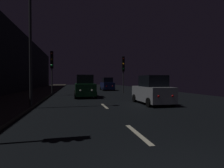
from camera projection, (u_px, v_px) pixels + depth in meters
The scene contains 10 objects.
ground at pixel (87, 92), 26.81m from camera, with size 25.55×84.00×0.02m, color black.
sidewalk_left at pixel (39, 92), 25.45m from camera, with size 4.40×84.00×0.15m, color #38332B.
building_facade_left at pixel (10, 59), 21.40m from camera, with size 0.80×63.00×8.36m, color black.
lane_centerline at pixel (93, 97), 18.76m from camera, with size 0.16×30.81×0.01m.
traffic_light_far_left at pixel (52, 63), 20.25m from camera, with size 0.31×0.46×4.88m.
traffic_light_far_right at pixel (123, 67), 23.37m from camera, with size 0.33×0.47×4.68m.
streetlamp_overhead at pixel (38, 28), 11.04m from camera, with size 1.70×0.44×7.29m.
car_approaching_headlights at pixel (85, 87), 18.12m from camera, with size 2.02×4.37×2.20m.
car_parked_right_near at pixel (152, 91), 12.95m from camera, with size 1.85×4.01×2.02m.
car_parked_right_far at pixel (107, 85), 30.10m from camera, with size 1.93×4.17×2.10m.
Camera 1 is at (-1.98, -2.46, 1.70)m, focal length 29.49 mm.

